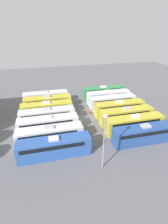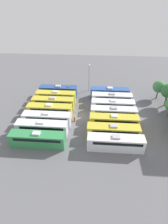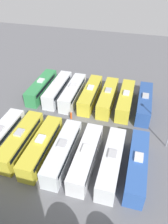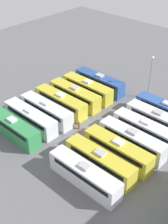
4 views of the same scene
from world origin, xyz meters
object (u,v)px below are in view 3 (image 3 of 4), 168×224
object	(u,v)px
bus_0	(144,103)
bus_2	(108,97)
bus_4	(73,92)
bus_13	(1,137)
bus_9	(86,157)
bus_3	(90,94)
bus_10	(63,151)
bus_5	(58,89)
bus_11	(42,146)
bus_8	(112,162)
bus_6	(42,87)
worker_person	(71,115)
bus_7	(137,165)
bus_1	(125,100)
bus_12	(21,140)

from	to	relation	value
bus_0	bus_2	bearing A→B (deg)	-0.48
bus_4	bus_13	size ratio (longest dim) A/B	1.00
bus_0	bus_9	bearing A→B (deg)	65.54
bus_3	bus_10	size ratio (longest dim) A/B	1.00
bus_3	bus_4	bearing A→B (deg)	2.90
bus_5	bus_11	xyz separation A→B (m)	(-3.72, 16.76, 0.00)
bus_3	bus_5	size ratio (longest dim) A/B	1.00
bus_8	bus_0	bearing A→B (deg)	-102.71
bus_3	bus_6	distance (m)	11.20
bus_9	bus_8	bearing A→B (deg)	-179.21
bus_10	worker_person	size ratio (longest dim) A/B	7.22
bus_4	bus_13	xyz separation A→B (m)	(7.22, 16.36, 0.00)
bus_0	bus_2	xyz separation A→B (m)	(7.44, -0.06, 0.00)
bus_7	bus_13	bearing A→B (deg)	0.45
bus_2	bus_9	bearing A→B (deg)	89.46
worker_person	bus_3	bearing A→B (deg)	-107.12
bus_4	bus_7	size ratio (longest dim) A/B	1.00
bus_1	bus_3	world-z (taller)	same
bus_1	bus_6	bearing A→B (deg)	-0.20
bus_11	worker_person	bearing A→B (deg)	-99.04
bus_4	bus_10	size ratio (longest dim) A/B	1.00
bus_2	bus_8	world-z (taller)	same
bus_6	bus_7	world-z (taller)	same
bus_9	bus_13	size ratio (longest dim) A/B	1.00
bus_5	bus_9	size ratio (longest dim) A/B	1.00
bus_4	bus_12	distance (m)	16.53
bus_11	worker_person	world-z (taller)	bus_11
bus_12	bus_6	bearing A→B (deg)	-77.13
bus_1	bus_10	world-z (taller)	same
bus_2	bus_5	size ratio (longest dim) A/B	1.00
bus_5	bus_12	distance (m)	16.37
bus_2	bus_3	bearing A→B (deg)	-1.63
bus_3	bus_8	world-z (taller)	same
bus_7	bus_11	distance (m)	14.75
bus_10	bus_2	bearing A→B (deg)	-103.04
bus_5	worker_person	xyz separation A→B (m)	(-5.29, 6.89, -1.00)
bus_10	bus_5	bearing A→B (deg)	-66.71
bus_5	bus_6	distance (m)	3.81
bus_13	bus_8	bearing A→B (deg)	179.18
bus_3	bus_9	xyz separation A→B (m)	(-3.60, 16.87, 0.00)
bus_0	worker_person	world-z (taller)	bus_0
bus_11	bus_9	bearing A→B (deg)	178.70
bus_4	bus_12	bearing A→B (deg)	77.23
bus_2	bus_11	world-z (taller)	same
bus_2	bus_7	bearing A→B (deg)	114.21
bus_13	bus_9	bearing A→B (deg)	178.76
bus_5	bus_11	world-z (taller)	same
bus_0	bus_1	xyz separation A→B (m)	(3.77, -0.05, 0.00)
bus_7	bus_10	size ratio (longest dim) A/B	1.00
bus_4	worker_person	world-z (taller)	bus_4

